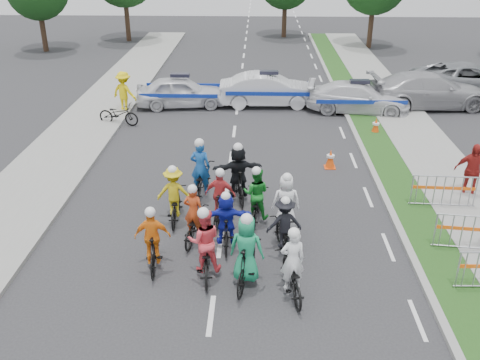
{
  "coord_description": "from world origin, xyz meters",
  "views": [
    {
      "loc": [
        0.97,
        -9.52,
        7.89
      ],
      "look_at": [
        0.49,
        4.83,
        1.1
      ],
      "focal_mm": 40.0,
      "sensor_mm": 36.0,
      "label": 1
    }
  ],
  "objects_px": {
    "rider_10": "(174,199)",
    "parked_bike": "(119,114)",
    "rider_7": "(286,209)",
    "barrier_2": "(443,192)",
    "spectator_2": "(472,171)",
    "rider_0": "(292,272)",
    "rider_3": "(153,244)",
    "police_car_2": "(358,98)",
    "cone_0": "(330,159)",
    "rider_4": "(284,230)",
    "cone_1": "(376,126)",
    "rider_1": "(246,257)",
    "rider_11": "(238,176)",
    "rider_5": "(226,224)",
    "police_car_1": "(269,90)",
    "rider_2": "(205,250)",
    "civilian_suv": "(469,79)",
    "barrier_1": "(472,234)",
    "rider_12": "(201,178)",
    "civilian_sedan": "(429,90)",
    "police_car_0": "(181,92)",
    "rider_8": "(256,201)",
    "rider_6": "(194,222)"
  },
  "relations": [
    {
      "from": "rider_10",
      "to": "parked_bike",
      "type": "xyz_separation_m",
      "value": [
        -3.7,
        8.42,
        -0.21
      ]
    },
    {
      "from": "rider_7",
      "to": "barrier_2",
      "type": "bearing_deg",
      "value": -165.85
    },
    {
      "from": "spectator_2",
      "to": "rider_10",
      "type": "bearing_deg",
      "value": -153.63
    },
    {
      "from": "barrier_2",
      "to": "parked_bike",
      "type": "distance_m",
      "value": 13.96
    },
    {
      "from": "rider_0",
      "to": "rider_3",
      "type": "xyz_separation_m",
      "value": [
        -3.42,
        0.97,
        0.08
      ]
    },
    {
      "from": "police_car_2",
      "to": "cone_0",
      "type": "distance_m",
      "value": 6.91
    },
    {
      "from": "rider_4",
      "to": "cone_1",
      "type": "height_order",
      "value": "rider_4"
    },
    {
      "from": "rider_1",
      "to": "rider_11",
      "type": "relative_size",
      "value": 1.0
    },
    {
      "from": "rider_4",
      "to": "rider_5",
      "type": "height_order",
      "value": "rider_5"
    },
    {
      "from": "barrier_2",
      "to": "rider_7",
      "type": "bearing_deg",
      "value": -162.5
    },
    {
      "from": "cone_0",
      "to": "police_car_1",
      "type": "bearing_deg",
      "value": 106.04
    },
    {
      "from": "rider_5",
      "to": "rider_2",
      "type": "bearing_deg",
      "value": 68.28
    },
    {
      "from": "rider_4",
      "to": "rider_11",
      "type": "bearing_deg",
      "value": -78.03
    },
    {
      "from": "rider_11",
      "to": "civilian_suv",
      "type": "xyz_separation_m",
      "value": [
        11.5,
        12.4,
        -0.02
      ]
    },
    {
      "from": "barrier_1",
      "to": "cone_1",
      "type": "xyz_separation_m",
      "value": [
        -0.73,
        9.11,
        -0.22
      ]
    },
    {
      "from": "rider_4",
      "to": "rider_12",
      "type": "bearing_deg",
      "value": -63.7
    },
    {
      "from": "rider_2",
      "to": "cone_0",
      "type": "distance_m",
      "value": 7.81
    },
    {
      "from": "rider_4",
      "to": "civilian_sedan",
      "type": "xyz_separation_m",
      "value": [
        7.46,
        13.09,
        0.16
      ]
    },
    {
      "from": "rider_4",
      "to": "police_car_0",
      "type": "height_order",
      "value": "rider_4"
    },
    {
      "from": "rider_1",
      "to": "civilian_sedan",
      "type": "height_order",
      "value": "rider_1"
    },
    {
      "from": "civilian_suv",
      "to": "spectator_2",
      "type": "bearing_deg",
      "value": 161.14
    },
    {
      "from": "rider_3",
      "to": "rider_10",
      "type": "relative_size",
      "value": 0.99
    },
    {
      "from": "civilian_suv",
      "to": "parked_bike",
      "type": "relative_size",
      "value": 3.14
    },
    {
      "from": "police_car_2",
      "to": "rider_12",
      "type": "bearing_deg",
      "value": 153.16
    },
    {
      "from": "rider_1",
      "to": "rider_10",
      "type": "distance_m",
      "value": 3.77
    },
    {
      "from": "rider_2",
      "to": "rider_11",
      "type": "bearing_deg",
      "value": -105.56
    },
    {
      "from": "rider_7",
      "to": "police_car_2",
      "type": "xyz_separation_m",
      "value": [
        3.89,
        11.17,
        -0.04
      ]
    },
    {
      "from": "rider_2",
      "to": "rider_4",
      "type": "relative_size",
      "value": 1.12
    },
    {
      "from": "rider_0",
      "to": "police_car_0",
      "type": "xyz_separation_m",
      "value": [
        -4.56,
        14.6,
        0.12
      ]
    },
    {
      "from": "rider_4",
      "to": "barrier_2",
      "type": "xyz_separation_m",
      "value": [
        4.97,
        2.62,
        -0.11
      ]
    },
    {
      "from": "rider_8",
      "to": "police_car_0",
      "type": "xyz_separation_m",
      "value": [
        -3.7,
        11.18,
        0.06
      ]
    },
    {
      "from": "barrier_1",
      "to": "cone_1",
      "type": "distance_m",
      "value": 9.14
    },
    {
      "from": "police_car_2",
      "to": "spectator_2",
      "type": "relative_size",
      "value": 2.6
    },
    {
      "from": "rider_4",
      "to": "civilian_suv",
      "type": "xyz_separation_m",
      "value": [
        10.17,
        15.38,
        0.14
      ]
    },
    {
      "from": "barrier_1",
      "to": "civilian_suv",
      "type": "bearing_deg",
      "value": 71.15
    },
    {
      "from": "rider_8",
      "to": "police_car_1",
      "type": "bearing_deg",
      "value": -85.01
    },
    {
      "from": "barrier_2",
      "to": "parked_bike",
      "type": "height_order",
      "value": "barrier_2"
    },
    {
      "from": "rider_2",
      "to": "rider_11",
      "type": "height_order",
      "value": "rider_11"
    },
    {
      "from": "rider_3",
      "to": "police_car_1",
      "type": "height_order",
      "value": "rider_3"
    },
    {
      "from": "rider_0",
      "to": "rider_7",
      "type": "distance_m",
      "value": 2.88
    },
    {
      "from": "police_car_0",
      "to": "rider_5",
      "type": "bearing_deg",
      "value": -175.12
    },
    {
      "from": "rider_1",
      "to": "barrier_1",
      "type": "relative_size",
      "value": 0.99
    },
    {
      "from": "rider_6",
      "to": "cone_0",
      "type": "xyz_separation_m",
      "value": [
        4.36,
        5.12,
        -0.24
      ]
    },
    {
      "from": "rider_7",
      "to": "cone_0",
      "type": "xyz_separation_m",
      "value": [
        1.83,
        4.58,
        -0.39
      ]
    },
    {
      "from": "rider_8",
      "to": "cone_1",
      "type": "bearing_deg",
      "value": -115.54
    },
    {
      "from": "civilian_sedan",
      "to": "rider_3",
      "type": "bearing_deg",
      "value": 137.56
    },
    {
      "from": "barrier_1",
      "to": "parked_bike",
      "type": "bearing_deg",
      "value": 140.05
    },
    {
      "from": "rider_10",
      "to": "civilian_sedan",
      "type": "distance_m",
      "value": 15.62
    },
    {
      "from": "rider_4",
      "to": "rider_7",
      "type": "height_order",
      "value": "rider_7"
    },
    {
      "from": "barrier_1",
      "to": "barrier_2",
      "type": "distance_m",
      "value": 2.47
    }
  ]
}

